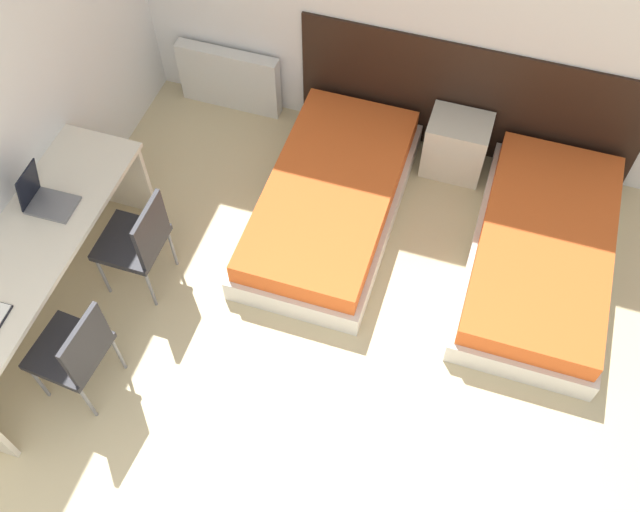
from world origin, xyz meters
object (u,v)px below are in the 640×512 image
(bed_near_window, at_px, (330,200))
(nightstand, at_px, (456,145))
(chair_near_laptop, at_px, (138,240))
(laptop, at_px, (44,198))
(bed_near_door, at_px, (542,253))
(chair_near_notebook, at_px, (75,350))

(bed_near_window, bearing_deg, nightstand, 44.22)
(chair_near_laptop, xyz_separation_m, laptop, (-0.55, -0.08, 0.34))
(chair_near_laptop, bearing_deg, laptop, -171.80)
(bed_near_door, distance_m, nightstand, 1.13)
(bed_near_window, distance_m, bed_near_door, 1.62)
(chair_near_laptop, bearing_deg, bed_near_door, 19.64)
(laptop, bearing_deg, bed_near_window, 31.47)
(bed_near_window, xyz_separation_m, chair_near_laptop, (-1.08, -0.98, 0.32))
(chair_near_notebook, bearing_deg, bed_near_window, 64.26)
(bed_near_window, xyz_separation_m, nightstand, (0.81, 0.79, 0.07))
(bed_near_door, relative_size, chair_near_laptop, 2.22)
(nightstand, relative_size, chair_near_laptop, 0.59)
(nightstand, distance_m, chair_near_laptop, 2.60)
(nightstand, bearing_deg, bed_near_window, -135.78)
(bed_near_door, xyz_separation_m, nightstand, (-0.81, 0.79, 0.07))
(nightstand, bearing_deg, bed_near_door, -44.22)
(nightstand, height_order, laptop, laptop)
(bed_near_window, relative_size, chair_near_laptop, 2.22)
(bed_near_door, xyz_separation_m, laptop, (-3.25, -1.06, 0.66))
(bed_near_window, bearing_deg, chair_near_laptop, -137.87)
(bed_near_door, bearing_deg, nightstand, 135.78)
(nightstand, distance_m, chair_near_notebook, 3.26)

